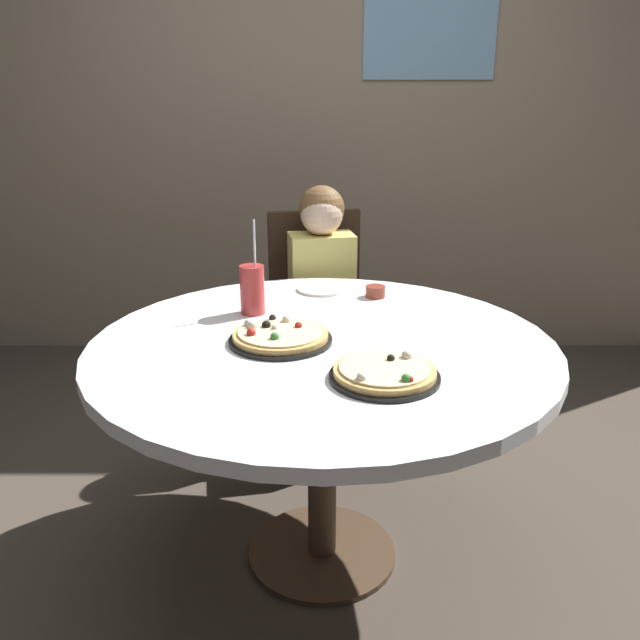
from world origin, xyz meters
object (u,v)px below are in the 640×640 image
Objects in this scene: dining_table at (320,368)px; pizza_veggie at (278,336)px; sauce_bowl at (373,291)px; plate_small at (321,289)px; soda_cup at (250,289)px; pizza_cheese at (383,373)px; diner_child at (323,335)px; chair_wooden at (316,310)px.

dining_table is 4.51× the size of pizza_veggie.
pizza_veggie is 0.53m from sauce_bowl.
dining_table is 0.53m from plate_small.
pizza_veggie is at bearing -68.10° from soda_cup.
pizza_cheese is at bearing -92.55° from sauce_bowl.
pizza_cheese is 4.06× the size of sauce_bowl.
soda_cup is 1.71× the size of plate_small.
diner_child is 0.36m from plate_small.
soda_cup is at bearing -131.71° from plate_small.
dining_table is at bearing 121.24° from pizza_cheese.
pizza_veggie reaches higher than plate_small.
plate_small is at bearing 48.29° from soda_cup.
pizza_cheese reaches higher than dining_table.
pizza_cheese is (0.28, -0.26, -0.00)m from pizza_veggie.
pizza_veggie is at bearing -104.02° from plate_small.
pizza_veggie is 0.98× the size of soda_cup.
chair_wooden is at bearing 99.16° from diner_child.
sauce_bowl is at bearing 23.06° from soda_cup.
pizza_cheese reaches higher than sauce_bowl.
soda_cup reaches higher than dining_table.
soda_cup is 0.36m from plate_small.
soda_cup reaches higher than sauce_bowl.
soda_cup is (-0.23, 0.26, 0.16)m from dining_table.
pizza_cheese is at bearing -43.22° from pizza_veggie.
chair_wooden reaches higher than dining_table.
plate_small is (0.13, 0.51, -0.01)m from pizza_veggie.
pizza_veggie is 1.68× the size of plate_small.
pizza_veggie is at bearing 178.05° from dining_table.
plate_small is at bearing 75.98° from pizza_veggie.
diner_child is (0.01, 0.76, -0.18)m from dining_table.
plate_small is at bearing -91.93° from diner_child.
pizza_veggie is (-0.12, 0.00, 0.10)m from dining_table.
plate_small reaches higher than dining_table.
chair_wooden is 3.15× the size of pizza_veggie.
chair_wooden reaches higher than plate_small.
plate_small is (-0.01, -0.24, 0.27)m from diner_child.
pizza_veggie is 0.28m from soda_cup.
sauce_bowl is at bearing -61.69° from diner_child.
pizza_cheese is 1.58× the size of plate_small.
pizza_cheese is (0.16, -0.26, 0.10)m from dining_table.
pizza_veggie reaches higher than dining_table.
plate_small is at bearing 89.46° from dining_table.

